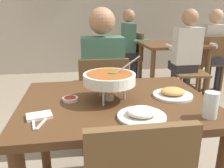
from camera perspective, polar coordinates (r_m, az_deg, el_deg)
The scene contains 19 objects.
cafe_rear_partition at distance 5.05m, azimuth -6.63°, elevation 19.96°, with size 10.00×0.10×3.00m, color #BCB2A3.
dining_table_main at distance 1.42m, azimuth 0.92°, elevation -8.69°, with size 1.11×0.84×0.78m.
chair_diner_main at distance 2.12m, azimuth -2.28°, elevation -3.69°, with size 0.44×0.44×0.90m.
diner_main at distance 2.08m, azimuth -2.46°, elevation 2.71°, with size 0.40×0.45×1.31m.
curry_bowl at distance 1.32m, azimuth -0.63°, elevation 1.26°, with size 0.33×0.30×0.26m.
rice_plate at distance 1.15m, azimuth 7.35°, elevation -7.38°, with size 0.24×0.24×0.06m.
appetizer_plate at distance 1.46m, azimuth 14.77°, elevation -2.27°, with size 0.24×0.24×0.06m.
sauce_dish at distance 1.37m, azimuth -10.24°, elevation -3.65°, with size 0.09×0.09×0.02m.
napkin_folded at distance 1.20m, azimuth -17.50°, elevation -7.52°, with size 0.12×0.08×0.02m, color white.
fork_utensil at distance 1.16m, azimuth -18.82°, elevation -8.75°, with size 0.01×0.17×0.01m, color silver.
spoon_utensil at distance 1.15m, azimuth -16.35°, elevation -8.70°, with size 0.01×0.17×0.01m, color silver.
drink_glass at distance 1.23m, azimuth 23.12°, elevation -5.05°, with size 0.07×0.07×0.13m.
dining_table_far at distance 3.93m, azimuth 14.69°, elevation 7.59°, with size 1.00×0.80×0.78m.
chair_bg_left at distance 4.32m, azimuth 5.12°, elevation 7.24°, with size 0.48×0.48×0.90m.
chair_bg_middle at distance 4.16m, azimuth 23.08°, elevation 5.50°, with size 0.45×0.45×0.90m.
chair_bg_right at distance 3.55m, azimuth 18.37°, elevation 4.14°, with size 0.49×0.49×0.90m.
patron_bg_left at distance 4.26m, azimuth 4.54°, elevation 10.32°, with size 0.45×0.40×1.31m.
patron_bg_middle at distance 4.19m, azimuth 23.81°, elevation 8.79°, with size 0.40×0.45×1.31m.
patron_bg_right at distance 3.43m, azimuth 17.64°, elevation 7.81°, with size 0.40×0.45×1.31m.
Camera 1 is at (-0.21, -1.26, 1.28)m, focal length 37.11 mm.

